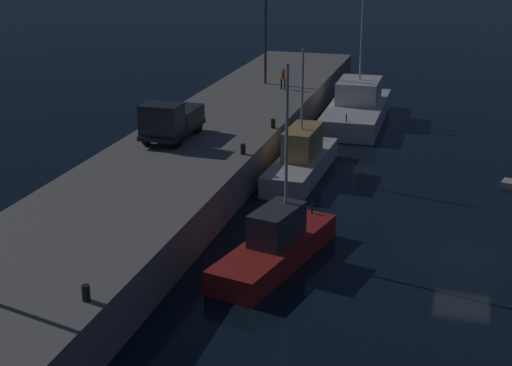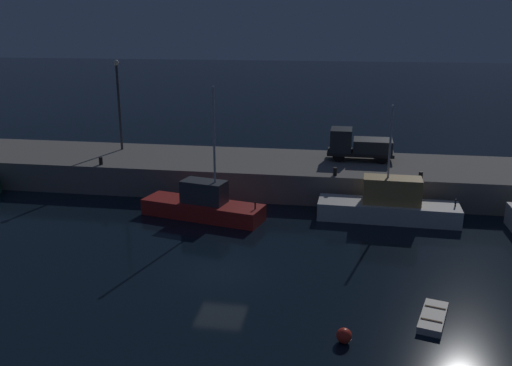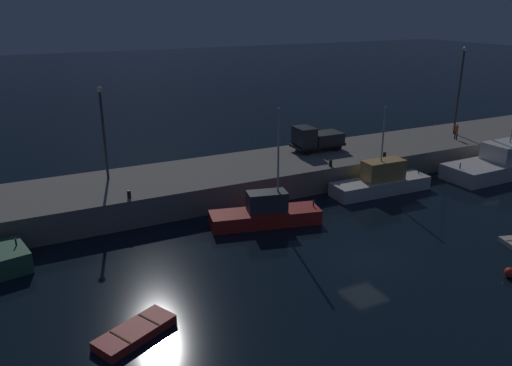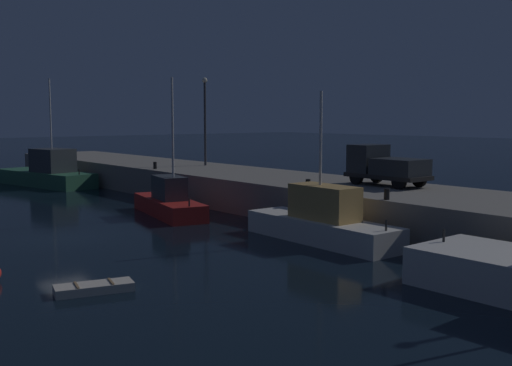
{
  "view_description": "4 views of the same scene",
  "coord_description": "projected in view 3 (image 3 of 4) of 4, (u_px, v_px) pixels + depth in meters",
  "views": [
    {
      "loc": [
        -31.64,
        0.76,
        14.07
      ],
      "look_at": [
        0.11,
        9.82,
        2.5
      ],
      "focal_mm": 52.15,
      "sensor_mm": 36.0,
      "label": 1
    },
    {
      "loc": [
        6.03,
        -25.31,
        12.45
      ],
      "look_at": [
        0.51,
        8.24,
        2.47
      ],
      "focal_mm": 38.7,
      "sensor_mm": 36.0,
      "label": 2
    },
    {
      "loc": [
        -19.3,
        -22.91,
        15.48
      ],
      "look_at": [
        -3.19,
        9.22,
        2.88
      ],
      "focal_mm": 36.09,
      "sensor_mm": 36.0,
      "label": 3
    },
    {
      "loc": [
        30.29,
        -12.24,
        6.22
      ],
      "look_at": [
        1.42,
        11.59,
        2.19
      ],
      "focal_mm": 43.09,
      "sensor_mm": 36.0,
      "label": 4
    }
  ],
  "objects": [
    {
      "name": "fishing_boat_orange",
      "position": [
        381.0,
        181.0,
        44.21
      ],
      "size": [
        9.08,
        2.74,
        7.5
      ],
      "color": "silver",
      "rests_on": "ground"
    },
    {
      "name": "pier_quay",
      "position": [
        256.0,
        175.0,
        45.46
      ],
      "size": [
        78.62,
        8.27,
        2.15
      ],
      "color": "gray",
      "rests_on": "ground"
    },
    {
      "name": "ground_plane",
      "position": [
        366.0,
        261.0,
        32.62
      ],
      "size": [
        320.0,
        320.0,
        0.0
      ],
      "primitive_type": "plane",
      "color": "black"
    },
    {
      "name": "bollard_east",
      "position": [
        385.0,
        155.0,
        46.59
      ],
      "size": [
        0.28,
        0.28,
        0.57
      ],
      "primitive_type": "cylinder",
      "color": "black",
      "rests_on": "pier_quay"
    },
    {
      "name": "utility_truck",
      "position": [
        316.0,
        139.0,
        48.75
      ],
      "size": [
        5.07,
        2.29,
        2.4
      ],
      "color": "black",
      "rests_on": "pier_quay"
    },
    {
      "name": "dinghy_orange_near",
      "position": [
        135.0,
        332.0,
        25.19
      ],
      "size": [
        4.38,
        3.26,
        0.51
      ],
      "color": "#B22823",
      "rests_on": "ground"
    },
    {
      "name": "dockworker",
      "position": [
        457.0,
        130.0,
        52.88
      ],
      "size": [
        0.36,
        0.43,
        1.65
      ],
      "color": "black",
      "rests_on": "pier_quay"
    },
    {
      "name": "lamp_post_east",
      "position": [
        460.0,
        85.0,
        53.76
      ],
      "size": [
        0.44,
        0.44,
        9.12
      ],
      "color": "#38383D",
      "rests_on": "pier_quay"
    },
    {
      "name": "bollard_central",
      "position": [
        129.0,
        194.0,
        37.12
      ],
      "size": [
        0.28,
        0.28,
        0.56
      ],
      "primitive_type": "cylinder",
      "color": "black",
      "rests_on": "pier_quay"
    },
    {
      "name": "fishing_boat_blue",
      "position": [
        501.0,
        164.0,
        48.81
      ],
      "size": [
        11.69,
        4.1,
        8.8
      ],
      "color": "silver",
      "rests_on": "ground"
    },
    {
      "name": "mooring_buoy_near",
      "position": [
        510.0,
        273.0,
        30.6
      ],
      "size": [
        0.63,
        0.63,
        0.63
      ],
      "primitive_type": "sphere",
      "color": "red",
      "rests_on": "ground"
    },
    {
      "name": "bollard_west",
      "position": [
        331.0,
        163.0,
        44.32
      ],
      "size": [
        0.28,
        0.28,
        0.56
      ],
      "primitive_type": "cylinder",
      "color": "black",
      "rests_on": "pier_quay"
    },
    {
      "name": "lamp_post_west",
      "position": [
        103.0,
        126.0,
        39.93
      ],
      "size": [
        0.44,
        0.44,
        7.35
      ],
      "color": "#38383D",
      "rests_on": "pier_quay"
    },
    {
      "name": "fishing_boat_white",
      "position": [
        266.0,
        213.0,
        37.86
      ],
      "size": [
        8.43,
        4.02,
        8.65
      ],
      "color": "red",
      "rests_on": "ground"
    }
  ]
}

